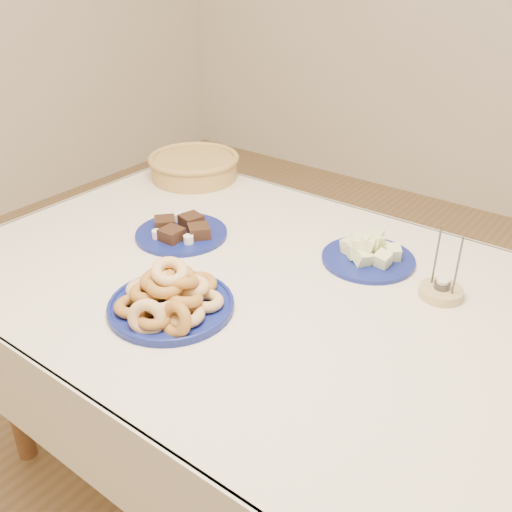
# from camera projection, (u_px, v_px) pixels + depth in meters

# --- Properties ---
(ground) EXTENTS (5.00, 5.00, 0.00)m
(ground) POSITION_uv_depth(u_px,v_px,m) (265.00, 480.00, 1.83)
(ground) COLOR olive
(ground) RESTS_ON ground
(dining_table) EXTENTS (1.71, 1.11, 0.75)m
(dining_table) POSITION_uv_depth(u_px,v_px,m) (267.00, 316.00, 1.52)
(dining_table) COLOR brown
(dining_table) RESTS_ON ground
(donut_platter) EXTENTS (0.40, 0.40, 0.14)m
(donut_platter) POSITION_uv_depth(u_px,v_px,m) (170.00, 297.00, 1.34)
(donut_platter) COLOR navy
(donut_platter) RESTS_ON dining_table
(melon_plate) EXTENTS (0.30, 0.30, 0.09)m
(melon_plate) POSITION_uv_depth(u_px,v_px,m) (369.00, 254.00, 1.55)
(melon_plate) COLOR navy
(melon_plate) RESTS_ON dining_table
(brownie_plate) EXTENTS (0.35, 0.35, 0.05)m
(brownie_plate) POSITION_uv_depth(u_px,v_px,m) (181.00, 231.00, 1.68)
(brownie_plate) COLOR navy
(brownie_plate) RESTS_ON dining_table
(wicker_basket) EXTENTS (0.37, 0.37, 0.09)m
(wicker_basket) POSITION_uv_depth(u_px,v_px,m) (194.00, 166.00, 2.07)
(wicker_basket) COLOR olive
(wicker_basket) RESTS_ON dining_table
(candle_holder) EXTENTS (0.13, 0.13, 0.18)m
(candle_holder) POSITION_uv_depth(u_px,v_px,m) (441.00, 291.00, 1.40)
(candle_holder) COLOR tan
(candle_holder) RESTS_ON dining_table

